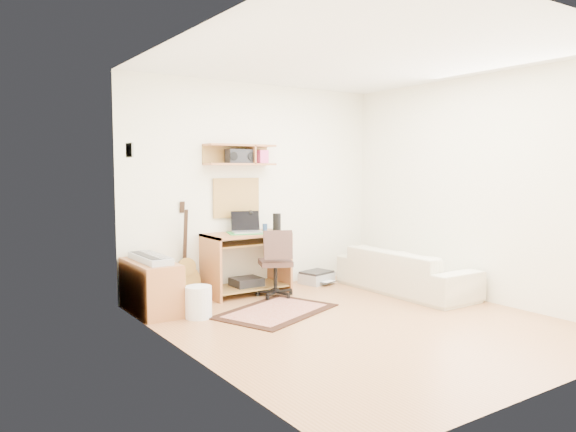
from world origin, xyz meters
TOP-DOWN VIEW (x-y plane):
  - floor at (0.00, 0.00)m, footprint 3.60×4.00m
  - ceiling at (0.00, 0.00)m, footprint 3.60×4.00m
  - back_wall at (0.00, 2.00)m, footprint 3.60×0.01m
  - left_wall at (-1.80, 0.00)m, footprint 0.01×4.00m
  - right_wall at (1.80, 0.00)m, footprint 0.01×4.00m
  - wall_shelf at (-0.30, 1.88)m, footprint 0.90×0.25m
  - cork_board at (-0.30, 1.98)m, footprint 0.64×0.03m
  - wall_photo at (-1.79, 1.50)m, footprint 0.02×0.20m
  - desk at (-0.31, 1.73)m, footprint 1.00×0.55m
  - laptop at (-0.30, 1.71)m, footprint 0.44×0.44m
  - speaker at (0.10, 1.68)m, footprint 0.10×0.10m
  - desk_lamp at (-0.14, 1.87)m, footprint 0.09×0.09m
  - pencil_cup at (0.02, 1.83)m, footprint 0.06×0.06m
  - boombox at (-0.31, 1.87)m, footprint 0.34×0.15m
  - rug at (-0.47, 0.81)m, footprint 1.48×1.24m
  - task_chair at (-0.10, 1.40)m, footprint 0.55×0.55m
  - cabinet at (-1.58, 1.55)m, footprint 0.40×0.90m
  - music_keyboard at (-1.58, 1.55)m, footprint 0.24×0.76m
  - guitar at (-1.02, 1.86)m, footprint 0.33×0.23m
  - waste_basket at (-1.25, 1.06)m, footprint 0.35×0.35m
  - printer at (0.78, 1.74)m, footprint 0.47×0.41m
  - sofa at (1.38, 0.71)m, footprint 0.53×1.83m

SIDE VIEW (x-z plane):
  - floor at x=0.00m, z-range -0.01..0.00m
  - rug at x=-0.47m, z-range 0.00..0.02m
  - printer at x=0.78m, z-range 0.01..0.16m
  - waste_basket at x=-1.25m, z-range 0.00..0.33m
  - cabinet at x=-1.58m, z-range 0.00..0.55m
  - sofa at x=1.38m, z-range 0.00..0.71m
  - desk at x=-0.31m, z-range 0.00..0.75m
  - task_chair at x=-0.10m, z-range 0.00..0.83m
  - guitar at x=-1.02m, z-range 0.00..1.16m
  - music_keyboard at x=-1.58m, z-range 0.55..0.62m
  - pencil_cup at x=0.02m, z-range 0.75..0.84m
  - speaker at x=0.10m, z-range 0.75..0.97m
  - desk_lamp at x=-0.14m, z-range 0.75..1.02m
  - laptop at x=-0.30m, z-range 0.75..1.02m
  - cork_board at x=-0.30m, z-range 0.92..1.42m
  - back_wall at x=0.00m, z-range 0.00..2.60m
  - left_wall at x=-1.80m, z-range 0.00..2.60m
  - right_wall at x=1.80m, z-range 0.00..2.60m
  - boombox at x=-0.31m, z-range 1.59..1.77m
  - wall_shelf at x=-0.30m, z-range 1.57..1.83m
  - wall_photo at x=-1.79m, z-range 1.65..1.79m
  - ceiling at x=0.00m, z-range 2.60..2.61m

